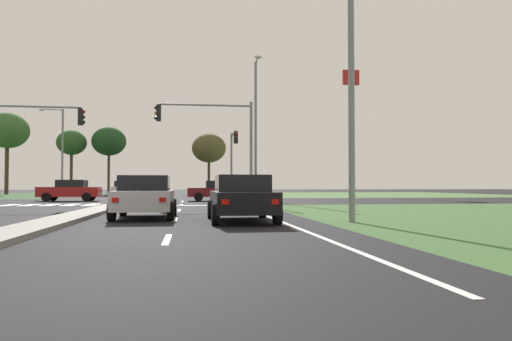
% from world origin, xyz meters
% --- Properties ---
extents(ground_plane, '(200.00, 200.00, 0.00)m').
position_xyz_m(ground_plane, '(0.00, 30.00, 0.00)').
color(ground_plane, black).
extents(grass_verge_far_right, '(35.00, 35.00, 0.01)m').
position_xyz_m(grass_verge_far_right, '(25.50, 54.50, 0.00)').
color(grass_verge_far_right, '#476B38').
rests_on(grass_verge_far_right, ground).
extents(median_island_near, '(1.20, 22.00, 0.14)m').
position_xyz_m(median_island_near, '(0.00, 11.00, 0.07)').
color(median_island_near, gray).
rests_on(median_island_near, ground).
extents(median_island_far, '(1.20, 36.00, 0.14)m').
position_xyz_m(median_island_far, '(0.00, 55.00, 0.07)').
color(median_island_far, gray).
rests_on(median_island_far, ground).
extents(lane_dash_near, '(0.14, 2.00, 0.01)m').
position_xyz_m(lane_dash_near, '(3.50, 5.82, 0.01)').
color(lane_dash_near, silver).
rests_on(lane_dash_near, ground).
extents(lane_dash_second, '(0.14, 2.00, 0.01)m').
position_xyz_m(lane_dash_second, '(3.50, 11.82, 0.01)').
color(lane_dash_second, silver).
rests_on(lane_dash_second, ground).
extents(lane_dash_third, '(0.14, 2.00, 0.01)m').
position_xyz_m(lane_dash_third, '(3.50, 17.82, 0.01)').
color(lane_dash_third, silver).
rests_on(lane_dash_third, ground).
extents(lane_dash_fourth, '(0.14, 2.00, 0.01)m').
position_xyz_m(lane_dash_fourth, '(3.50, 23.82, 0.01)').
color(lane_dash_fourth, silver).
rests_on(lane_dash_fourth, ground).
extents(lane_dash_fifth, '(0.14, 2.00, 0.01)m').
position_xyz_m(lane_dash_fifth, '(3.50, 29.82, 0.01)').
color(lane_dash_fifth, silver).
rests_on(lane_dash_fifth, ground).
extents(edge_line_right, '(0.14, 24.00, 0.01)m').
position_xyz_m(edge_line_right, '(6.85, 12.00, 0.01)').
color(edge_line_right, silver).
rests_on(edge_line_right, ground).
extents(stop_bar_near, '(6.40, 0.50, 0.01)m').
position_xyz_m(stop_bar_near, '(3.80, 23.00, 0.01)').
color(stop_bar_near, silver).
rests_on(stop_bar_near, ground).
extents(crosswalk_bar_near, '(0.70, 2.80, 0.01)m').
position_xyz_m(crosswalk_bar_near, '(-6.40, 24.80, 0.01)').
color(crosswalk_bar_near, silver).
rests_on(crosswalk_bar_near, ground).
extents(crosswalk_bar_second, '(0.70, 2.80, 0.01)m').
position_xyz_m(crosswalk_bar_second, '(-5.25, 24.80, 0.01)').
color(crosswalk_bar_second, silver).
rests_on(crosswalk_bar_second, ground).
extents(crosswalk_bar_third, '(0.70, 2.80, 0.01)m').
position_xyz_m(crosswalk_bar_third, '(-4.10, 24.80, 0.01)').
color(crosswalk_bar_third, silver).
rests_on(crosswalk_bar_third, ground).
extents(crosswalk_bar_fourth, '(0.70, 2.80, 0.01)m').
position_xyz_m(crosswalk_bar_fourth, '(-2.95, 24.80, 0.01)').
color(crosswalk_bar_fourth, silver).
rests_on(crosswalk_bar_fourth, ground).
extents(crosswalk_bar_fifth, '(0.70, 2.80, 0.01)m').
position_xyz_m(crosswalk_bar_fifth, '(-1.80, 24.80, 0.01)').
color(crosswalk_bar_fifth, silver).
rests_on(crosswalk_bar_fifth, ground).
extents(crosswalk_bar_sixth, '(0.70, 2.80, 0.01)m').
position_xyz_m(crosswalk_bar_sixth, '(-0.65, 24.80, 0.01)').
color(crosswalk_bar_sixth, silver).
rests_on(crosswalk_bar_sixth, ground).
extents(crosswalk_bar_seventh, '(0.70, 2.80, 0.01)m').
position_xyz_m(crosswalk_bar_seventh, '(0.50, 24.80, 0.01)').
color(crosswalk_bar_seventh, silver).
rests_on(crosswalk_bar_seventh, ground).
extents(car_silver_near, '(2.09, 4.29, 1.49)m').
position_xyz_m(car_silver_near, '(2.43, 12.60, 0.76)').
color(car_silver_near, '#B7B7BC').
rests_on(car_silver_near, ground).
extents(car_white_second, '(2.02, 4.15, 1.58)m').
position_xyz_m(car_white_second, '(-2.25, 42.42, 0.80)').
color(car_white_second, silver).
rests_on(car_white_second, ground).
extents(car_red_third, '(4.34, 1.97, 1.56)m').
position_xyz_m(car_red_third, '(-4.69, 31.89, 0.79)').
color(car_red_third, '#A31919').
rests_on(car_red_third, ground).
extents(car_black_fourth, '(2.03, 4.55, 1.47)m').
position_xyz_m(car_black_fourth, '(5.62, 10.68, 0.76)').
color(car_black_fourth, black).
rests_on(car_black_fourth, ground).
extents(car_maroon_sixth, '(4.44, 2.02, 1.50)m').
position_xyz_m(car_maroon_sixth, '(6.07, 30.64, 0.77)').
color(car_maroon_sixth, maroon).
rests_on(car_maroon_sixth, ground).
extents(car_teal_seventh, '(2.04, 4.35, 1.55)m').
position_xyz_m(car_teal_seventh, '(-2.38, 56.85, 0.79)').
color(car_teal_seventh, '#19565B').
rests_on(car_teal_seventh, ground).
extents(car_grey_eighth, '(1.97, 4.50, 1.51)m').
position_xyz_m(car_grey_eighth, '(-2.42, 51.15, 0.77)').
color(car_grey_eighth, slate).
rests_on(car_grey_eighth, ground).
extents(traffic_signal_near_left, '(5.81, 0.32, 5.81)m').
position_xyz_m(traffic_signal_near_left, '(-5.49, 23.40, 4.06)').
color(traffic_signal_near_left, gray).
rests_on(traffic_signal_near_left, ground).
extents(traffic_signal_near_right, '(5.76, 0.32, 6.12)m').
position_xyz_m(traffic_signal_near_right, '(5.57, 23.40, 4.26)').
color(traffic_signal_near_right, gray).
rests_on(traffic_signal_near_right, ground).
extents(traffic_signal_far_right, '(0.32, 4.24, 5.71)m').
position_xyz_m(traffic_signal_far_right, '(7.60, 35.11, 3.90)').
color(traffic_signal_far_right, gray).
rests_on(traffic_signal_far_right, ground).
extents(street_lamp_near, '(1.48, 2.33, 10.77)m').
position_xyz_m(street_lamp_near, '(9.09, 9.98, 5.97)').
color(street_lamp_near, gray).
rests_on(street_lamp_near, ground).
extents(street_lamp_second, '(0.56, 2.44, 10.64)m').
position_xyz_m(street_lamp_second, '(8.99, 31.23, 5.90)').
color(street_lamp_second, gray).
rests_on(street_lamp_second, ground).
extents(street_lamp_third, '(2.33, 0.67, 9.05)m').
position_xyz_m(street_lamp_third, '(-9.19, 46.55, 5.07)').
color(street_lamp_third, gray).
rests_on(street_lamp_third, ground).
extents(pedestrian_at_median, '(0.34, 0.34, 1.64)m').
position_xyz_m(pedestrian_at_median, '(0.13, 43.82, 1.13)').
color(pedestrian_at_median, '#232833').
rests_on(pedestrian_at_median, median_island_far).
extents(fastfood_pole_sign, '(1.80, 0.40, 13.58)m').
position_xyz_m(fastfood_pole_sign, '(21.19, 44.34, 9.74)').
color(fastfood_pole_sign, red).
rests_on(fastfood_pole_sign, ground).
extents(treeline_near, '(5.35, 5.35, 10.48)m').
position_xyz_m(treeline_near, '(-19.14, 59.89, 8.14)').
color(treeline_near, '#423323').
rests_on(treeline_near, ground).
extents(treeline_second, '(3.65, 3.65, 8.07)m').
position_xyz_m(treeline_second, '(-10.67, 57.46, 6.46)').
color(treeline_second, '#423323').
rests_on(treeline_second, ground).
extents(treeline_third, '(4.31, 4.31, 8.63)m').
position_xyz_m(treeline_third, '(-6.24, 58.17, 6.77)').
color(treeline_third, '#423323').
rests_on(treeline_third, ground).
extents(treeline_fourth, '(4.64, 4.64, 8.22)m').
position_xyz_m(treeline_fourth, '(6.63, 60.47, 6.22)').
color(treeline_fourth, '#423323').
rests_on(treeline_fourth, ground).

